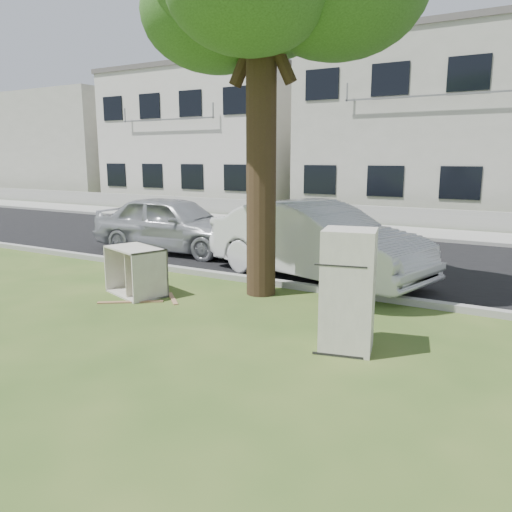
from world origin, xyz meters
The scene contains 16 objects.
ground centered at (0.00, 0.00, 0.00)m, with size 120.00×120.00×0.00m, color #314F1C.
road centered at (0.00, 6.00, 0.01)m, with size 120.00×7.00×0.01m, color black.
kerb_near centered at (0.00, 2.45, 0.00)m, with size 120.00×0.18×0.12m, color gray.
kerb_far centered at (0.00, 9.55, 0.00)m, with size 120.00×0.18×0.12m, color gray.
sidewalk centered at (0.00, 11.00, 0.01)m, with size 120.00×2.80×0.01m, color gray.
low_wall centered at (0.00, 12.60, 0.35)m, with size 120.00×0.15×0.70m, color gray.
townhouse_left centered at (-12.00, 17.50, 3.52)m, with size 10.20×8.16×7.04m.
townhouse_center centered at (0.00, 17.50, 3.72)m, with size 11.22×8.16×7.44m.
filler_left centered at (-26.00, 18.00, 3.20)m, with size 16.00×9.00×6.40m, color #BAB7AA.
fridge centered at (1.94, -0.05, 0.81)m, with size 0.66×0.62×1.61m, color silver.
cabinet centered at (-2.40, 0.61, 0.44)m, with size 1.14×0.71×0.89m, color white.
plank_a centered at (-2.10, 0.14, 0.01)m, with size 1.14×0.09×0.02m, color #916946.
plank_b centered at (-1.60, 0.68, 0.01)m, with size 0.79×0.08×0.02m, color #9E7452.
plank_c centered at (-3.12, 1.08, 0.01)m, with size 0.77×0.09×0.02m, color tan.
car_center centered at (0.00, 3.42, 0.81)m, with size 1.71×4.90×1.62m, color silver.
car_left centered at (-4.51, 4.33, 0.76)m, with size 1.80×4.46×1.52m, color #9A9DA1.
Camera 1 is at (4.02, -6.10, 2.51)m, focal length 35.00 mm.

